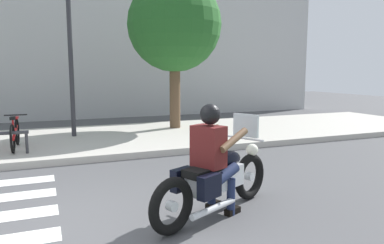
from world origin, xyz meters
name	(u,v)px	position (x,y,z in m)	size (l,w,h in m)	color
ground_plane	(63,233)	(0.00, 0.00, 0.00)	(48.00, 48.00, 0.00)	#4C4C4F
sidewalk	(51,143)	(0.00, 5.43, 0.07)	(24.00, 4.40, 0.15)	#B7B2A8
motorcycle	(216,179)	(1.89, -0.15, 0.47)	(2.10, 1.11, 1.26)	black
rider	(213,152)	(1.82, -0.18, 0.84)	(0.76, 0.70, 1.46)	#591919
bicycle_4	(15,134)	(-0.74, 4.57, 0.49)	(0.48, 1.57, 0.74)	black
street_lamp	(70,43)	(0.59, 5.83, 2.58)	(0.28, 0.28, 4.24)	#2D2D33
tree_near_rack	(175,25)	(3.60, 6.23, 3.21)	(2.79, 2.79, 4.63)	brown
building_backdrop	(42,11)	(0.00, 11.13, 4.12)	(24.00, 1.20, 8.23)	#B1B1B1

